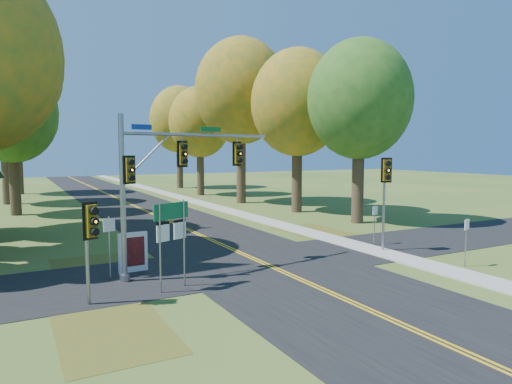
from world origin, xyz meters
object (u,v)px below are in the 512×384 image
info_kiosk (133,252)px  east_signal_pole (386,181)px  traffic_mast (165,173)px  route_sign_cluster (172,227)px

info_kiosk → east_signal_pole: bearing=-13.6°
east_signal_pole → traffic_mast: bearing=-161.5°
traffic_mast → east_signal_pole: size_ratio=1.49×
east_signal_pole → route_sign_cluster: bearing=-150.6°
traffic_mast → route_sign_cluster: bearing=-110.8°
east_signal_pole → route_sign_cluster: size_ratio=1.44×
east_signal_pole → route_sign_cluster: east_signal_pole is taller
route_sign_cluster → info_kiosk: (-0.69, 3.11, -1.48)m
route_sign_cluster → east_signal_pole: bearing=-15.3°
traffic_mast → info_kiosk: 3.64m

